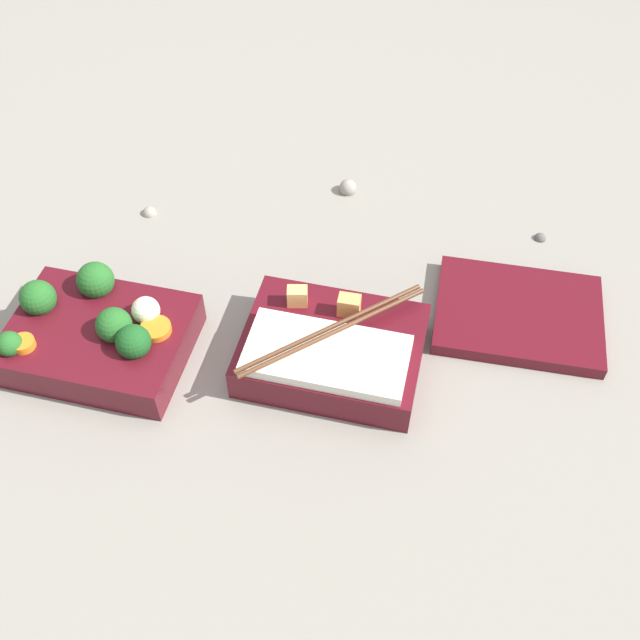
% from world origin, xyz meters
% --- Properties ---
extents(ground_plane, '(3.00, 3.00, 0.00)m').
position_xyz_m(ground_plane, '(0.00, 0.00, 0.00)').
color(ground_plane, gray).
extents(bento_tray_vegetable, '(0.19, 0.15, 0.07)m').
position_xyz_m(bento_tray_vegetable, '(-0.11, -0.01, 0.03)').
color(bento_tray_vegetable, '#510F19').
rests_on(bento_tray_vegetable, ground_plane).
extents(bento_tray_rice, '(0.19, 0.16, 0.06)m').
position_xyz_m(bento_tray_rice, '(0.14, 0.02, 0.02)').
color(bento_tray_rice, '#510F19').
rests_on(bento_tray_rice, ground_plane).
extents(bento_lid, '(0.19, 0.15, 0.02)m').
position_xyz_m(bento_lid, '(0.33, 0.14, 0.01)').
color(bento_lid, '#510F19').
rests_on(bento_lid, ground_plane).
extents(pebble_0, '(0.02, 0.02, 0.02)m').
position_xyz_m(pebble_0, '(0.10, 0.31, 0.01)').
color(pebble_0, gray).
rests_on(pebble_0, ground_plane).
extents(pebble_1, '(0.02, 0.02, 0.02)m').
position_xyz_m(pebble_1, '(-0.14, 0.21, 0.00)').
color(pebble_1, gray).
rests_on(pebble_1, ground_plane).
extents(pebble_2, '(0.01, 0.01, 0.01)m').
position_xyz_m(pebble_2, '(0.35, 0.28, 0.00)').
color(pebble_2, '#595651').
rests_on(pebble_2, ground_plane).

